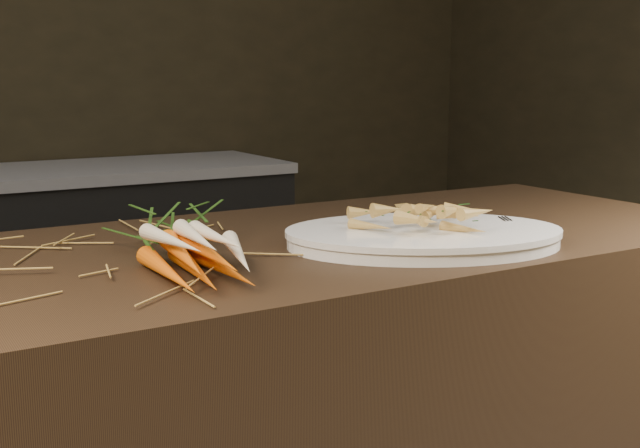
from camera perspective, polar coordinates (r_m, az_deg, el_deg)
The scene contains 6 objects.
back_counter at distance 3.25m, azimuth -18.49°, elevation -3.61°, with size 1.82×0.62×0.84m.
straw_bedding at distance 1.29m, azimuth -14.76°, elevation -2.29°, with size 1.40×0.60×0.02m, color olive, non-canonical shape.
root_veg_bunch at distance 1.26m, azimuth -10.12°, elevation -0.97°, with size 0.17×0.45×0.08m.
serving_platter at distance 1.38m, azimuth 7.40°, elevation -1.04°, with size 0.47×0.31×0.03m, color white, non-canonical shape.
roasted_veg_heap at distance 1.37m, azimuth 7.44°, elevation 0.53°, with size 0.23×0.17×0.05m, color gold, non-canonical shape.
serving_fork at distance 1.41m, azimuth 14.23°, elevation -0.45°, with size 0.02×0.18×0.00m, color silver.
Camera 1 is at (-0.34, -0.91, 1.19)m, focal length 45.00 mm.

